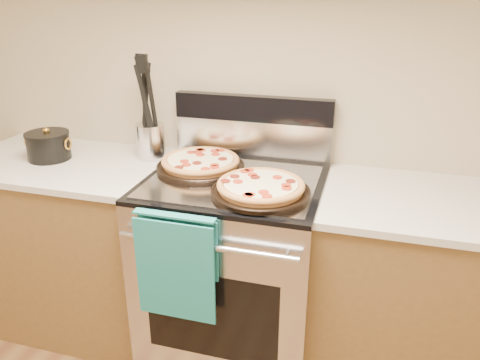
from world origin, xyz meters
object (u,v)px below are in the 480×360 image
(range_body, at_px, (235,272))
(pepperoni_pizza_front, at_px, (261,188))
(utensil_crock, at_px, (151,141))
(pepperoni_pizza_back, at_px, (201,163))
(saucepan, at_px, (49,147))

(range_body, bearing_deg, pepperoni_pizza_front, -41.40)
(utensil_crock, bearing_deg, pepperoni_pizza_back, -20.88)
(range_body, bearing_deg, saucepan, 178.00)
(pepperoni_pizza_back, bearing_deg, range_body, -21.25)
(range_body, relative_size, utensil_crock, 5.26)
(pepperoni_pizza_front, relative_size, saucepan, 1.94)
(pepperoni_pizza_back, bearing_deg, pepperoni_pizza_front, -31.41)
(range_body, xyz_separation_m, pepperoni_pizza_back, (-0.18, 0.07, 0.50))
(pepperoni_pizza_front, distance_m, utensil_crock, 0.70)
(pepperoni_pizza_front, distance_m, saucepan, 1.11)
(pepperoni_pizza_back, bearing_deg, utensil_crock, 159.12)
(pepperoni_pizza_back, xyz_separation_m, saucepan, (-0.77, -0.04, 0.02))
(pepperoni_pizza_back, distance_m, pepperoni_pizza_front, 0.38)
(range_body, xyz_separation_m, utensil_crock, (-0.48, 0.18, 0.55))
(pepperoni_pizza_back, relative_size, utensil_crock, 2.29)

